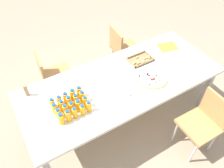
% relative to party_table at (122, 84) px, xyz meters
% --- Properties ---
extents(ground_plane, '(12.00, 12.00, 0.00)m').
position_rel_party_table_xyz_m(ground_plane, '(0.00, 0.00, -0.70)').
color(ground_plane, gray).
extents(party_table, '(2.41, 0.99, 0.75)m').
position_rel_party_table_xyz_m(party_table, '(0.00, 0.00, 0.00)').
color(party_table, silver).
rests_on(party_table, ground_plane).
extents(chair_near_right, '(0.41, 0.41, 0.83)m').
position_rel_party_table_xyz_m(chair_near_right, '(0.60, -0.82, -0.20)').
color(chair_near_right, '#B7844C').
rests_on(chair_near_right, ground_plane).
extents(chair_far_left, '(0.43, 0.43, 0.83)m').
position_rel_party_table_xyz_m(chair_far_left, '(-0.62, 0.81, -0.20)').
color(chair_far_left, '#B7844C').
rests_on(chair_far_left, ground_plane).
extents(chair_far_right, '(0.43, 0.43, 0.83)m').
position_rel_party_table_xyz_m(chair_far_right, '(0.54, 0.82, -0.20)').
color(chair_far_right, '#B7844C').
rests_on(chair_far_right, ground_plane).
extents(juice_bottle_0, '(0.06, 0.06, 0.14)m').
position_rel_party_table_xyz_m(juice_bottle_0, '(-0.83, -0.19, 0.12)').
color(juice_bottle_0, '#FAAE14').
rests_on(juice_bottle_0, party_table).
extents(juice_bottle_1, '(0.06, 0.06, 0.15)m').
position_rel_party_table_xyz_m(juice_bottle_1, '(-0.76, -0.19, 0.13)').
color(juice_bottle_1, '#FAAE14').
rests_on(juice_bottle_1, party_table).
extents(juice_bottle_2, '(0.05, 0.05, 0.14)m').
position_rel_party_table_xyz_m(juice_bottle_2, '(-0.69, -0.19, 0.12)').
color(juice_bottle_2, '#F9AB14').
rests_on(juice_bottle_2, party_table).
extents(juice_bottle_3, '(0.05, 0.05, 0.13)m').
position_rel_party_table_xyz_m(juice_bottle_3, '(-0.60, -0.19, 0.12)').
color(juice_bottle_3, '#FAAF14').
rests_on(juice_bottle_3, party_table).
extents(juice_bottle_4, '(0.05, 0.05, 0.14)m').
position_rel_party_table_xyz_m(juice_bottle_4, '(-0.53, -0.19, 0.12)').
color(juice_bottle_4, '#FAAB14').
rests_on(juice_bottle_4, party_table).
extents(juice_bottle_5, '(0.06, 0.06, 0.13)m').
position_rel_party_table_xyz_m(juice_bottle_5, '(-0.83, -0.11, 0.12)').
color(juice_bottle_5, '#FAAF14').
rests_on(juice_bottle_5, party_table).
extents(juice_bottle_6, '(0.05, 0.05, 0.15)m').
position_rel_party_table_xyz_m(juice_bottle_6, '(-0.75, -0.11, 0.12)').
color(juice_bottle_6, '#FAAE14').
rests_on(juice_bottle_6, party_table).
extents(juice_bottle_7, '(0.05, 0.05, 0.15)m').
position_rel_party_table_xyz_m(juice_bottle_7, '(-0.69, -0.11, 0.13)').
color(juice_bottle_7, '#F9AE14').
rests_on(juice_bottle_7, party_table).
extents(juice_bottle_8, '(0.06, 0.06, 0.14)m').
position_rel_party_table_xyz_m(juice_bottle_8, '(-0.61, -0.12, 0.12)').
color(juice_bottle_8, '#F9AB14').
rests_on(juice_bottle_8, party_table).
extents(juice_bottle_9, '(0.05, 0.05, 0.14)m').
position_rel_party_table_xyz_m(juice_bottle_9, '(-0.54, -0.12, 0.12)').
color(juice_bottle_9, '#F9AF14').
rests_on(juice_bottle_9, party_table).
extents(juice_bottle_10, '(0.06, 0.06, 0.13)m').
position_rel_party_table_xyz_m(juice_bottle_10, '(-0.84, -0.04, 0.12)').
color(juice_bottle_10, '#FAAF14').
rests_on(juice_bottle_10, party_table).
extents(juice_bottle_11, '(0.05, 0.05, 0.14)m').
position_rel_party_table_xyz_m(juice_bottle_11, '(-0.76, -0.04, 0.12)').
color(juice_bottle_11, '#FBAE14').
rests_on(juice_bottle_11, party_table).
extents(juice_bottle_12, '(0.06, 0.06, 0.15)m').
position_rel_party_table_xyz_m(juice_bottle_12, '(-0.68, -0.03, 0.13)').
color(juice_bottle_12, '#FBAE14').
rests_on(juice_bottle_12, party_table).
extents(juice_bottle_13, '(0.05, 0.05, 0.14)m').
position_rel_party_table_xyz_m(juice_bottle_13, '(-0.61, -0.04, 0.12)').
color(juice_bottle_13, '#F9AE14').
rests_on(juice_bottle_13, party_table).
extents(juice_bottle_14, '(0.06, 0.06, 0.14)m').
position_rel_party_table_xyz_m(juice_bottle_14, '(-0.53, -0.04, 0.12)').
color(juice_bottle_14, '#FAAC14').
rests_on(juice_bottle_14, party_table).
extents(juice_bottle_15, '(0.06, 0.06, 0.14)m').
position_rel_party_table_xyz_m(juice_bottle_15, '(-0.84, 0.04, 0.12)').
color(juice_bottle_15, '#FAAD14').
rests_on(juice_bottle_15, party_table).
extents(juice_bottle_16, '(0.05, 0.05, 0.14)m').
position_rel_party_table_xyz_m(juice_bottle_16, '(-0.76, 0.03, 0.12)').
color(juice_bottle_16, '#F9AE14').
rests_on(juice_bottle_16, party_table).
extents(juice_bottle_17, '(0.05, 0.05, 0.15)m').
position_rel_party_table_xyz_m(juice_bottle_17, '(-0.69, 0.03, 0.13)').
color(juice_bottle_17, '#F9AB14').
rests_on(juice_bottle_17, party_table).
extents(juice_bottle_18, '(0.06, 0.06, 0.14)m').
position_rel_party_table_xyz_m(juice_bottle_18, '(-0.61, 0.04, 0.12)').
color(juice_bottle_18, '#FAAC14').
rests_on(juice_bottle_18, party_table).
extents(juice_bottle_19, '(0.06, 0.06, 0.14)m').
position_rel_party_table_xyz_m(juice_bottle_19, '(-0.53, 0.04, 0.12)').
color(juice_bottle_19, '#F9AB14').
rests_on(juice_bottle_19, party_table).
extents(fruit_pizza, '(0.36, 0.36, 0.05)m').
position_rel_party_table_xyz_m(fruit_pizza, '(0.32, -0.16, 0.07)').
color(fruit_pizza, tan).
rests_on(fruit_pizza, party_table).
extents(snack_tray, '(0.30, 0.21, 0.04)m').
position_rel_party_table_xyz_m(snack_tray, '(0.40, 0.19, 0.07)').
color(snack_tray, olive).
rests_on(snack_tray, party_table).
extents(plate_stack, '(0.22, 0.22, 0.02)m').
position_rel_party_table_xyz_m(plate_stack, '(-0.09, -0.14, 0.07)').
color(plate_stack, silver).
rests_on(plate_stack, party_table).
extents(napkin_stack, '(0.15, 0.15, 0.01)m').
position_rel_party_table_xyz_m(napkin_stack, '(0.78, -0.05, 0.06)').
color(napkin_stack, white).
rests_on(napkin_stack, party_table).
extents(cardboard_tube, '(0.04, 0.04, 0.15)m').
position_rel_party_table_xyz_m(cardboard_tube, '(-1.02, 0.35, 0.13)').
color(cardboard_tube, '#9E7A56').
rests_on(cardboard_tube, party_table).
extents(paper_folder, '(0.30, 0.25, 0.01)m').
position_rel_party_table_xyz_m(paper_folder, '(0.90, 0.23, 0.06)').
color(paper_folder, yellow).
rests_on(paper_folder, party_table).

